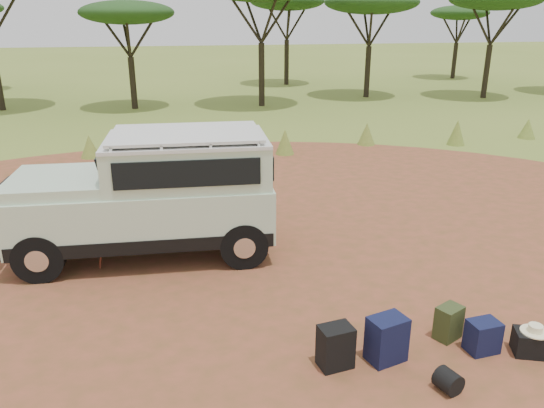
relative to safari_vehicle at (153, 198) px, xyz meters
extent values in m
plane|color=olive|center=(0.98, -1.67, -1.10)|extent=(140.00, 140.00, 0.00)
cylinder|color=#974631|center=(0.98, -1.67, -1.09)|extent=(23.00, 23.00, 0.01)
cone|color=olive|center=(-2.02, 7.53, -0.75)|extent=(0.60, 0.60, 0.70)
cone|color=olive|center=(0.98, 7.13, -0.65)|extent=(0.60, 0.60, 0.90)
cone|color=olive|center=(3.98, 6.73, -0.70)|extent=(0.60, 0.60, 0.80)
cone|color=olive|center=(6.98, 7.43, -0.72)|extent=(0.60, 0.60, 0.75)
cone|color=olive|center=(9.98, 6.83, -0.67)|extent=(0.60, 0.60, 0.85)
cone|color=olive|center=(12.98, 7.23, -0.75)|extent=(0.60, 0.60, 0.70)
cylinder|color=black|center=(-1.02, 16.53, 0.07)|extent=(0.28, 0.28, 2.34)
ellipsoid|color=black|center=(-1.02, 16.53, 3.17)|extent=(4.20, 4.20, 1.05)
cylinder|color=black|center=(4.98, 16.13, 0.36)|extent=(0.28, 0.28, 2.93)
cylinder|color=black|center=(10.98, 17.83, 0.21)|extent=(0.28, 0.28, 2.61)
ellipsoid|color=black|center=(10.98, 17.83, 3.66)|extent=(4.80, 4.80, 1.20)
cylinder|color=black|center=(16.98, 16.33, 0.25)|extent=(0.28, 0.28, 2.70)
cylinder|color=black|center=(7.98, 23.83, 0.25)|extent=(0.28, 0.28, 2.70)
ellipsoid|color=black|center=(7.98, 23.83, 3.82)|extent=(4.50, 4.50, 1.12)
cylinder|color=black|center=(19.98, 24.83, 0.07)|extent=(0.28, 0.28, 2.34)
ellipsoid|color=black|center=(19.98, 24.83, 3.17)|extent=(3.80, 3.80, 0.95)
cube|color=beige|center=(-0.15, 0.01, -0.20)|extent=(4.59, 2.07, 0.95)
cube|color=black|center=(-0.15, 0.01, -0.56)|extent=(4.50, 2.11, 0.24)
cube|color=beige|center=(0.65, -0.03, 0.65)|extent=(2.87, 1.91, 0.75)
cube|color=silver|center=(0.65, -0.03, 1.05)|extent=(2.88, 1.95, 0.06)
cube|color=silver|center=(0.65, -0.03, 1.15)|extent=(2.65, 1.83, 0.05)
cube|color=beige|center=(-1.57, 0.08, 0.37)|extent=(1.74, 1.82, 0.20)
cube|color=black|center=(-0.72, 0.04, 0.68)|extent=(0.24, 1.52, 0.53)
cube|color=black|center=(0.60, -0.94, 0.68)|extent=(2.37, 0.16, 0.45)
cube|color=black|center=(0.69, 0.87, 0.68)|extent=(2.37, 0.16, 0.45)
cube|color=black|center=(2.06, -0.10, 0.65)|extent=(0.12, 1.48, 0.41)
cube|color=black|center=(-2.46, 0.12, -0.50)|extent=(0.23, 1.82, 0.34)
cylinder|color=black|center=(-2.58, 0.13, -0.23)|extent=(0.13, 1.30, 0.07)
cylinder|color=silver|center=(-2.59, 0.41, 0.10)|extent=(0.08, 0.22, 0.22)
cube|color=silver|center=(-2.54, 0.13, -0.38)|extent=(0.06, 0.42, 0.12)
cylinder|color=black|center=(-0.60, 0.91, 0.57)|extent=(0.08, 0.08, 0.82)
cylinder|color=black|center=(-1.89, -0.71, -0.68)|extent=(0.85, 0.32, 0.84)
cylinder|color=black|center=(-1.81, 0.90, -0.68)|extent=(0.85, 0.32, 0.84)
cylinder|color=black|center=(1.50, -0.88, -0.68)|extent=(0.85, 0.32, 0.84)
cylinder|color=black|center=(1.58, 0.73, -0.68)|extent=(0.85, 0.32, 0.84)
cylinder|color=maroon|center=(-0.87, -0.58, -0.43)|extent=(0.28, 0.30, 1.33)
cube|color=black|center=(2.20, -3.88, -0.81)|extent=(0.46, 0.37, 0.57)
cube|color=#131A3E|center=(2.88, -3.89, -0.79)|extent=(0.54, 0.45, 0.61)
cube|color=#36441F|center=(3.91, -3.60, -0.86)|extent=(0.43, 0.38, 0.49)
cube|color=#131A3E|center=(4.20, -3.97, -0.87)|extent=(0.42, 0.33, 0.45)
cube|color=black|center=(4.81, -4.16, -0.93)|extent=(0.55, 0.47, 0.33)
cylinder|color=black|center=(3.37, -4.60, -0.96)|extent=(0.34, 0.34, 0.27)
cylinder|color=#F6EBB8|center=(4.81, -4.16, -0.76)|extent=(0.36, 0.36, 0.02)
cylinder|color=#F6EBB8|center=(4.81, -4.16, -0.71)|extent=(0.18, 0.18, 0.09)
camera|label=1|loc=(0.30, -9.24, 3.12)|focal=35.00mm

